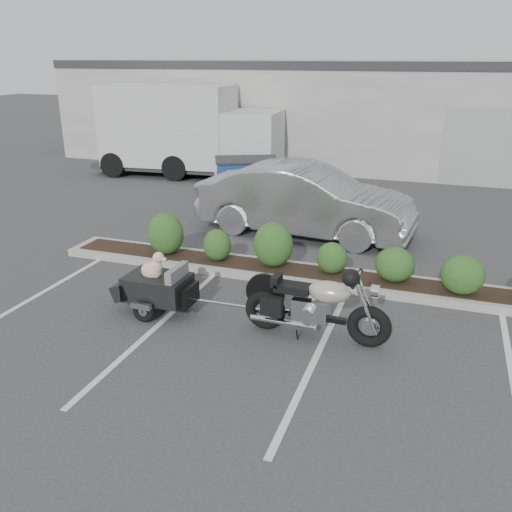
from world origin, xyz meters
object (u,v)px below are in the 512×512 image
(sedan, at_px, (305,200))
(dumpster, at_px, (247,178))
(motorcycle, at_px, (315,307))
(pet_trailer, at_px, (157,286))
(delivery_truck, at_px, (189,133))

(sedan, bearing_deg, dumpster, 46.72)
(dumpster, bearing_deg, sedan, -72.50)
(sedan, xyz_separation_m, dumpster, (-2.58, 2.88, -0.23))
(sedan, height_order, dumpster, sedan)
(motorcycle, xyz_separation_m, pet_trailer, (-2.78, 0.02, -0.07))
(motorcycle, relative_size, pet_trailer, 1.26)
(pet_trailer, bearing_deg, dumpster, 100.13)
(dumpster, bearing_deg, pet_trailer, -105.23)
(motorcycle, xyz_separation_m, sedan, (-1.48, 5.08, 0.33))
(dumpster, xyz_separation_m, delivery_truck, (-3.21, 2.67, 0.90))
(dumpster, bearing_deg, motorcycle, -87.34)
(sedan, height_order, delivery_truck, delivery_truck)
(pet_trailer, distance_m, sedan, 5.24)
(pet_trailer, relative_size, delivery_truck, 0.26)
(motorcycle, height_order, delivery_truck, delivery_truck)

